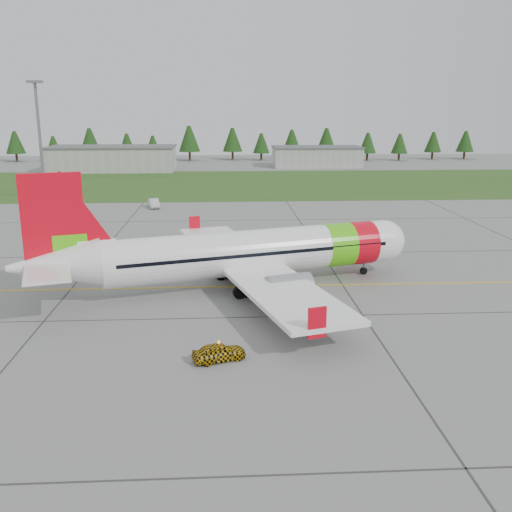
{
  "coord_description": "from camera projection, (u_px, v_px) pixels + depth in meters",
  "views": [
    {
      "loc": [
        -0.88,
        -42.22,
        16.02
      ],
      "look_at": [
        1.75,
        5.18,
        3.65
      ],
      "focal_mm": 40.0,
      "sensor_mm": 36.0,
      "label": 1
    }
  ],
  "objects": [
    {
      "name": "ground",
      "position": [
        237.0,
        318.0,
        44.88
      ],
      "size": [
        320.0,
        320.0,
        0.0
      ],
      "primitive_type": "plane",
      "color": "gray",
      "rests_on": "ground"
    },
    {
      "name": "aircraft",
      "position": [
        245.0,
        253.0,
        51.78
      ],
      "size": [
        35.77,
        33.77,
        11.1
      ],
      "rotation": [
        0.0,
        0.0,
        0.29
      ],
      "color": "white",
      "rests_on": "ground"
    },
    {
      "name": "follow_me_car",
      "position": [
        219.0,
        336.0,
        36.83
      ],
      "size": [
        1.59,
        1.72,
        3.49
      ],
      "primitive_type": "imported",
      "rotation": [
        0.0,
        0.0,
        1.91
      ],
      "color": "#EAB80D",
      "rests_on": "ground"
    },
    {
      "name": "service_van",
      "position": [
        153.0,
        194.0,
        93.72
      ],
      "size": [
        1.85,
        1.78,
        4.46
      ],
      "primitive_type": "imported",
      "rotation": [
        0.0,
        0.0,
        0.23
      ],
      "color": "silver",
      "rests_on": "ground"
    },
    {
      "name": "grass_strip",
      "position": [
        228.0,
        184.0,
        124.1
      ],
      "size": [
        320.0,
        50.0,
        0.03
      ],
      "primitive_type": "cube",
      "color": "#30561E",
      "rests_on": "ground"
    },
    {
      "name": "taxi_guideline",
      "position": [
        235.0,
        287.0,
        52.61
      ],
      "size": [
        120.0,
        0.25,
        0.02
      ],
      "primitive_type": "cube",
      "color": "gold",
      "rests_on": "ground"
    },
    {
      "name": "hangar_west",
      "position": [
        113.0,
        159.0,
        148.79
      ],
      "size": [
        32.0,
        14.0,
        6.0
      ],
      "primitive_type": "cube",
      "color": "#A8A8A3",
      "rests_on": "ground"
    },
    {
      "name": "hangar_east",
      "position": [
        316.0,
        157.0,
        159.57
      ],
      "size": [
        24.0,
        12.0,
        5.2
      ],
      "primitive_type": "cube",
      "color": "#A8A8A3",
      "rests_on": "ground"
    },
    {
      "name": "floodlight_mast",
      "position": [
        40.0,
        144.0,
        96.68
      ],
      "size": [
        0.5,
        0.5,
        20.0
      ],
      "primitive_type": "cylinder",
      "color": "slate",
      "rests_on": "ground"
    },
    {
      "name": "treeline",
      "position": [
        227.0,
        144.0,
        176.95
      ],
      "size": [
        160.0,
        8.0,
        10.0
      ],
      "primitive_type": null,
      "color": "#1C3F14",
      "rests_on": "ground"
    }
  ]
}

